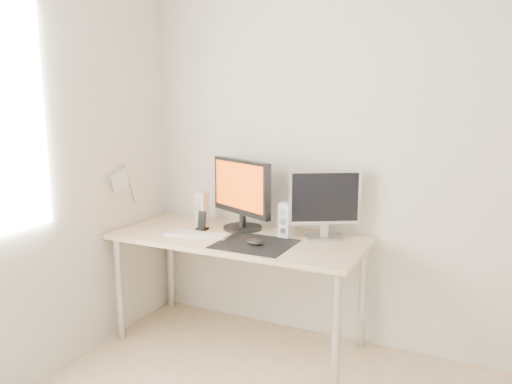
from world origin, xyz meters
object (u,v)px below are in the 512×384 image
(speaker_right, at_px, (285,220))
(keyboard, at_px, (197,234))
(main_monitor, at_px, (241,192))
(second_monitor, at_px, (324,201))
(speaker_left, at_px, (202,207))
(desk, at_px, (238,248))
(mouse, at_px, (255,242))
(phone_dock, at_px, (202,224))

(speaker_right, height_order, keyboard, speaker_right)
(main_monitor, distance_m, keyboard, 0.40)
(second_monitor, height_order, speaker_left, second_monitor)
(desk, bearing_deg, speaker_left, 153.15)
(desk, height_order, speaker_right, speaker_right)
(second_monitor, bearing_deg, desk, -160.52)
(second_monitor, bearing_deg, main_monitor, -177.71)
(speaker_left, xyz_separation_m, speaker_right, (0.67, -0.09, 0.00))
(mouse, xyz_separation_m, keyboard, (-0.43, 0.04, -0.02))
(second_monitor, xyz_separation_m, phone_dock, (-0.79, -0.15, -0.20))
(speaker_right, bearing_deg, desk, -158.38)
(desk, height_order, second_monitor, second_monitor)
(main_monitor, relative_size, phone_dock, 4.07)
(main_monitor, distance_m, speaker_left, 0.37)
(mouse, bearing_deg, second_monitor, 46.42)
(mouse, distance_m, speaker_left, 0.68)
(phone_dock, bearing_deg, second_monitor, 10.79)
(speaker_left, bearing_deg, keyboard, -63.79)
(mouse, distance_m, phone_dock, 0.51)
(mouse, height_order, speaker_left, speaker_left)
(main_monitor, height_order, speaker_right, main_monitor)
(second_monitor, distance_m, phone_dock, 0.83)
(speaker_right, relative_size, phone_dock, 1.72)
(mouse, xyz_separation_m, speaker_left, (-0.58, 0.35, 0.09))
(desk, height_order, speaker_left, speaker_left)
(phone_dock, bearing_deg, main_monitor, 29.29)
(second_monitor, distance_m, speaker_left, 0.91)
(phone_dock, bearing_deg, mouse, -20.44)
(main_monitor, distance_m, speaker_right, 0.37)
(desk, xyz_separation_m, phone_dock, (-0.29, 0.03, 0.12))
(main_monitor, relative_size, speaker_left, 2.36)
(desk, xyz_separation_m, speaker_left, (-0.39, 0.20, 0.19))
(mouse, relative_size, phone_dock, 0.86)
(desk, xyz_separation_m, main_monitor, (-0.06, 0.16, 0.33))
(mouse, height_order, second_monitor, second_monitor)
(desk, distance_m, phone_dock, 0.31)
(desk, distance_m, second_monitor, 0.62)
(speaker_right, distance_m, phone_dock, 0.57)
(mouse, distance_m, desk, 0.26)
(main_monitor, bearing_deg, speaker_right, -7.94)
(keyboard, bearing_deg, phone_dock, 108.83)
(mouse, distance_m, speaker_right, 0.29)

